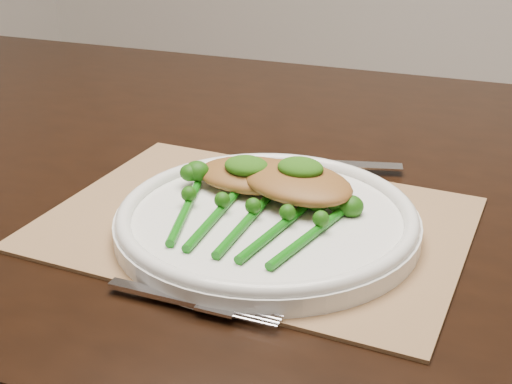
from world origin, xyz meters
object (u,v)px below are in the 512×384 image
at_px(dinner_plate, 267,219).
at_px(chicken_fillet_left, 255,175).
at_px(broccolini_bundle, 245,223).
at_px(placemat, 256,223).

bearing_deg(dinner_plate, chicken_fillet_left, 127.35).
height_order(dinner_plate, broccolini_bundle, broccolini_bundle).
relative_size(dinner_plate, chicken_fillet_left, 2.41).
relative_size(placemat, broccolini_bundle, 2.30).
bearing_deg(chicken_fillet_left, dinner_plate, -63.13).
distance_m(placemat, dinner_plate, 0.03).
bearing_deg(dinner_plate, broccolini_bundle, -103.16).
xyz_separation_m(placemat, dinner_plate, (0.02, -0.01, 0.02)).
xyz_separation_m(chicken_fillet_left, broccolini_bundle, (0.04, -0.09, -0.01)).
bearing_deg(broccolini_bundle, dinner_plate, 72.85).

